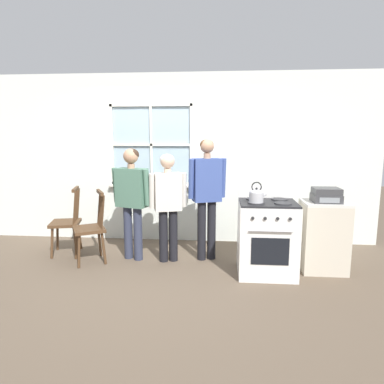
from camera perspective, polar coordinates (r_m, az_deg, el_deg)
The scene contains 12 objects.
ground_plane at distance 4.51m, azimuth -4.83°, elevation -13.13°, with size 16.00×16.00×0.00m, color brown.
wall_back at distance 5.56m, azimuth -2.25°, elevation 5.30°, with size 6.40×0.16×2.70m.
chair_by_window at distance 5.34m, azimuth -20.14°, elevation -4.91°, with size 0.49×0.50×0.98m.
chair_near_wall at distance 4.91m, azimuth -16.55°, elevation -5.96°, with size 0.55×0.56×0.98m.
person_elderly_left at distance 4.77m, azimuth -9.99°, elevation -0.16°, with size 0.58×0.34×1.55m.
person_teen_center at distance 4.64m, azimuth -4.03°, elevation -1.06°, with size 0.52×0.31×1.48m.
person_adult_right at distance 4.69m, azimuth 2.49°, elevation 0.48°, with size 0.53×0.32×1.68m.
stove at distance 4.41m, azimuth 12.34°, elevation -7.33°, with size 0.70×0.68×1.08m.
kettle at distance 4.14m, azimuth 10.68°, elevation -0.53°, with size 0.21×0.17×0.25m.
potted_plant at distance 5.64m, azimuth -9.18°, elevation 1.92°, with size 0.17×0.17×0.28m.
side_counter at distance 4.74m, azimuth 21.01°, elevation -6.88°, with size 0.55×0.50×0.90m.
stereo at distance 4.60m, azimuth 21.48°, elevation -0.50°, with size 0.34×0.29×0.18m.
Camera 1 is at (0.73, -4.11, 1.73)m, focal length 32.00 mm.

